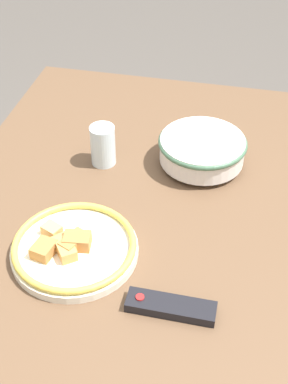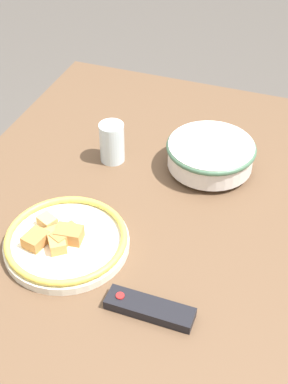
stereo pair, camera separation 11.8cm
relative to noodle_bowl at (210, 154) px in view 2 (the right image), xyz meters
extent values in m
plane|color=#4C4742|center=(0.18, -0.12, -0.75)|extent=(8.00, 8.00, 0.00)
cube|color=brown|center=(0.18, -0.12, -0.06)|extent=(1.16, 0.87, 0.04)
cylinder|color=brown|center=(-0.33, -0.48, -0.42)|extent=(0.06, 0.06, 0.67)
cylinder|color=silver|center=(0.00, 0.00, -0.04)|extent=(0.09, 0.09, 0.01)
cylinder|color=silver|center=(0.00, 0.00, 0.00)|extent=(0.20, 0.20, 0.06)
cylinder|color=#C67A33|center=(0.00, 0.00, 0.00)|extent=(0.18, 0.18, 0.05)
torus|color=#42664C|center=(0.00, 0.00, 0.02)|extent=(0.21, 0.21, 0.01)
cylinder|color=silver|center=(0.35, -0.21, -0.03)|extent=(0.26, 0.26, 0.02)
torus|color=gold|center=(0.35, -0.21, -0.02)|extent=(0.25, 0.25, 0.01)
cube|color=tan|center=(0.37, -0.22, -0.01)|extent=(0.06, 0.06, 0.03)
cube|color=tan|center=(0.33, -0.27, -0.01)|extent=(0.04, 0.05, 0.02)
cube|color=tan|center=(0.35, -0.24, -0.02)|extent=(0.05, 0.05, 0.02)
cube|color=#B2753D|center=(0.38, -0.26, -0.01)|extent=(0.05, 0.05, 0.03)
cube|color=#B2753D|center=(0.35, -0.21, -0.01)|extent=(0.07, 0.05, 0.03)
cube|color=#B2753D|center=(0.35, -0.20, -0.01)|extent=(0.04, 0.06, 0.03)
cube|color=black|center=(0.45, 0.01, -0.03)|extent=(0.05, 0.17, 0.02)
cylinder|color=red|center=(0.45, -0.05, -0.02)|extent=(0.02, 0.02, 0.00)
cylinder|color=silver|center=(0.05, -0.24, 0.01)|extent=(0.06, 0.06, 0.10)
camera|label=1|loc=(1.05, 0.09, 0.76)|focal=50.00mm
camera|label=2|loc=(1.02, 0.20, 0.76)|focal=50.00mm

